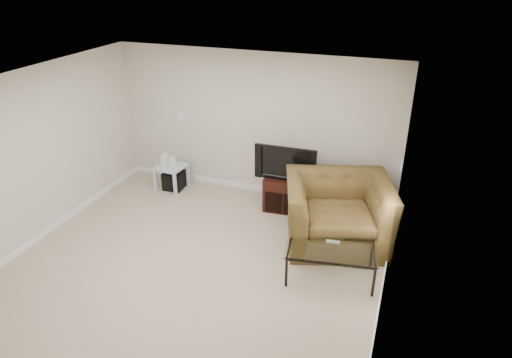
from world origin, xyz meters
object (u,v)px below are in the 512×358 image
(side_table, at_px, (172,177))
(recliner, at_px, (338,202))
(tv_stand, at_px, (286,193))
(television, at_px, (287,162))
(coffee_table, at_px, (330,263))
(subwoofer, at_px, (174,180))

(side_table, bearing_deg, recliner, -12.31)
(recliner, bearing_deg, tv_stand, 127.33)
(television, distance_m, recliner, 1.19)
(tv_stand, xyz_separation_m, side_table, (-2.17, 0.00, -0.06))
(side_table, bearing_deg, coffee_table, -26.02)
(side_table, distance_m, coffee_table, 3.60)
(side_table, height_order, subwoofer, side_table)
(television, bearing_deg, recliner, -35.26)
(television, distance_m, side_table, 2.26)
(tv_stand, bearing_deg, television, -90.00)
(television, height_order, side_table, television)
(tv_stand, height_order, coffee_table, tv_stand)
(tv_stand, height_order, subwoofer, tv_stand)
(television, xyz_separation_m, subwoofer, (-2.14, 0.05, -0.71))
(tv_stand, relative_size, recliner, 0.47)
(side_table, xyz_separation_m, subwoofer, (0.03, 0.02, -0.07))
(recliner, bearing_deg, television, 128.42)
(side_table, relative_size, coffee_table, 0.40)
(recliner, bearing_deg, subwoofer, 149.72)
(side_table, xyz_separation_m, coffee_table, (3.24, -1.58, 0.00))
(subwoofer, relative_size, coffee_table, 0.29)
(subwoofer, distance_m, coffee_table, 3.58)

